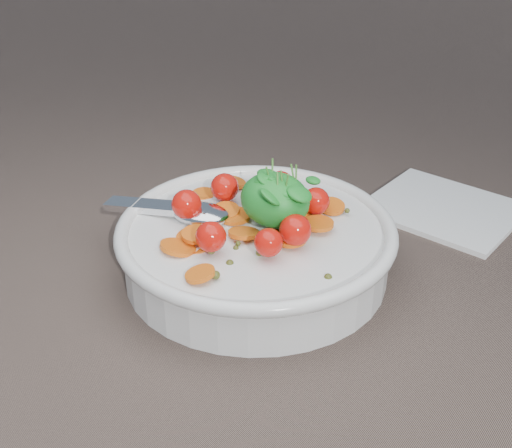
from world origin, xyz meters
The scene contains 3 objects.
ground centered at (0.00, 0.00, 0.00)m, with size 6.00×6.00×0.00m, color brown.
bowl centered at (-0.01, -0.02, 0.03)m, with size 0.30×0.28×0.12m.
napkin centered at (0.09, 0.22, 0.00)m, with size 0.16×0.14×0.01m, color white.
Camera 1 is at (0.31, -0.46, 0.37)m, focal length 45.00 mm.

